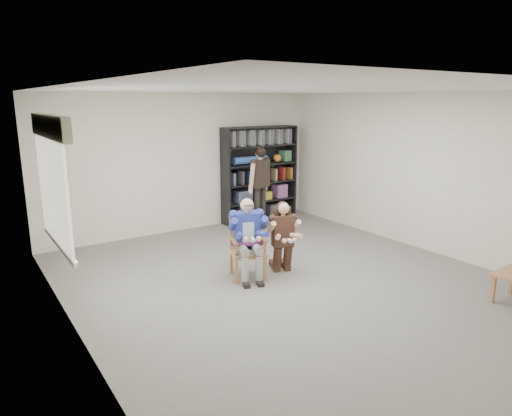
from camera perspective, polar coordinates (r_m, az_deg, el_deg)
room_shell at (r=6.52m, az=4.40°, el=2.21°), size 6.00×7.00×2.80m
floor at (r=6.93m, az=4.20°, el=-9.23°), size 6.00×7.00×0.01m
window_left at (r=6.19m, az=-23.91°, el=2.67°), size 0.16×2.00×1.75m
armchair at (r=6.94m, az=-1.03°, el=-4.95°), size 0.71×0.69×0.95m
seated_man at (r=6.90m, az=-1.04°, el=-3.82°), size 0.76×0.88×1.24m
kneeling_woman at (r=7.14m, az=3.41°, el=-3.69°), size 0.71×0.88×1.13m
bookshelf at (r=10.18m, az=0.48°, el=4.26°), size 1.80×0.38×2.10m
standing_man at (r=9.46m, az=0.51°, el=2.43°), size 0.60×0.43×1.73m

